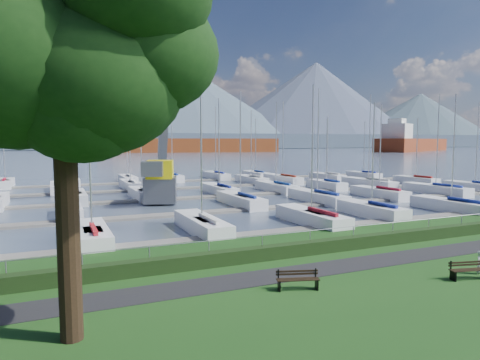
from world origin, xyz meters
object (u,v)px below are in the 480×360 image
bench_left (298,280)px  tree (54,54)px  bench_right (469,270)px  crane (161,149)px

bench_left → tree: bearing=-155.7°
bench_right → tree: 18.77m
bench_right → crane: (-6.41, 31.49, 4.91)m
bench_left → crane: size_ratio=0.08×
tree → crane: (10.39, 30.57, -3.41)m
bench_left → bench_right: bearing=3.6°
bench_right → tree: (-16.79, 0.92, 8.32)m
bench_left → bench_right: 7.97m
bench_right → tree: tree is taller
bench_right → crane: bearing=115.5°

